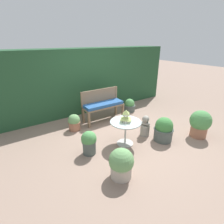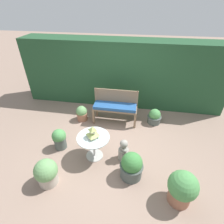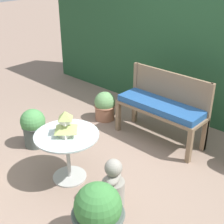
{
  "view_description": "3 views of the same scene",
  "coord_description": "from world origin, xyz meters",
  "px_view_note": "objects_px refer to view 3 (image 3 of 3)",
  "views": [
    {
      "loc": [
        -2.6,
        -3.19,
        2.34
      ],
      "look_at": [
        -0.23,
        0.32,
        0.58
      ],
      "focal_mm": 28.0,
      "sensor_mm": 36.0,
      "label": 1
    },
    {
      "loc": [
        0.58,
        -3.1,
        3.18
      ],
      "look_at": [
        -0.03,
        0.51,
        0.7
      ],
      "focal_mm": 28.0,
      "sensor_mm": 36.0,
      "label": 2
    },
    {
      "loc": [
        2.09,
        -2.18,
        2.37
      ],
      "look_at": [
        -0.24,
        0.31,
        0.65
      ],
      "focal_mm": 50.0,
      "sensor_mm": 36.0,
      "label": 3
    }
  ],
  "objects_px": {
    "potted_plant_bench_right": "(105,106)",
    "potted_plant_bench_left": "(34,127)",
    "patio_table": "(67,144)",
    "pagoda_birdhouse": "(66,125)",
    "garden_bust": "(113,185)",
    "potted_plant_table_far": "(98,215)",
    "garden_bench": "(160,109)"
  },
  "relations": [
    {
      "from": "potted_plant_bench_right",
      "to": "potted_plant_bench_left",
      "type": "height_order",
      "value": "potted_plant_bench_left"
    },
    {
      "from": "patio_table",
      "to": "garden_bust",
      "type": "bearing_deg",
      "value": 2.62
    },
    {
      "from": "potted_plant_bench_right",
      "to": "potted_plant_table_far",
      "type": "height_order",
      "value": "potted_plant_table_far"
    },
    {
      "from": "potted_plant_bench_right",
      "to": "potted_plant_table_far",
      "type": "bearing_deg",
      "value": -47.2
    },
    {
      "from": "patio_table",
      "to": "potted_plant_bench_left",
      "type": "relative_size",
      "value": 1.34
    },
    {
      "from": "pagoda_birdhouse",
      "to": "garden_bust",
      "type": "bearing_deg",
      "value": 2.62
    },
    {
      "from": "pagoda_birdhouse",
      "to": "potted_plant_bench_right",
      "type": "relative_size",
      "value": 0.62
    },
    {
      "from": "pagoda_birdhouse",
      "to": "garden_bust",
      "type": "relative_size",
      "value": 0.51
    },
    {
      "from": "patio_table",
      "to": "potted_plant_table_far",
      "type": "height_order",
      "value": "potted_plant_table_far"
    },
    {
      "from": "potted_plant_bench_left",
      "to": "potted_plant_table_far",
      "type": "relative_size",
      "value": 0.89
    },
    {
      "from": "potted_plant_bench_right",
      "to": "potted_plant_table_far",
      "type": "relative_size",
      "value": 0.76
    },
    {
      "from": "garden_bench",
      "to": "patio_table",
      "type": "height_order",
      "value": "patio_table"
    },
    {
      "from": "garden_bust",
      "to": "potted_plant_bench_right",
      "type": "height_order",
      "value": "garden_bust"
    },
    {
      "from": "garden_bust",
      "to": "potted_plant_bench_left",
      "type": "height_order",
      "value": "garden_bust"
    },
    {
      "from": "garden_bench",
      "to": "potted_plant_bench_left",
      "type": "height_order",
      "value": "garden_bench"
    },
    {
      "from": "potted_plant_table_far",
      "to": "pagoda_birdhouse",
      "type": "bearing_deg",
      "value": 156.02
    },
    {
      "from": "pagoda_birdhouse",
      "to": "garden_bust",
      "type": "distance_m",
      "value": 0.82
    },
    {
      "from": "garden_bust",
      "to": "potted_plant_bench_right",
      "type": "distance_m",
      "value": 1.93
    },
    {
      "from": "pagoda_birdhouse",
      "to": "patio_table",
      "type": "bearing_deg",
      "value": 180.0
    },
    {
      "from": "garden_bench",
      "to": "patio_table",
      "type": "bearing_deg",
      "value": -100.59
    },
    {
      "from": "potted_plant_bench_left",
      "to": "potted_plant_table_far",
      "type": "xyz_separation_m",
      "value": [
        1.78,
        -0.53,
        0.0
      ]
    },
    {
      "from": "garden_bust",
      "to": "potted_plant_table_far",
      "type": "bearing_deg",
      "value": 1.7
    },
    {
      "from": "garden_bench",
      "to": "patio_table",
      "type": "relative_size",
      "value": 1.73
    },
    {
      "from": "garden_bust",
      "to": "garden_bench",
      "type": "bearing_deg",
      "value": 172.14
    },
    {
      "from": "patio_table",
      "to": "potted_plant_bench_left",
      "type": "xyz_separation_m",
      "value": [
        -0.89,
        0.14,
        -0.18
      ]
    },
    {
      "from": "garden_bust",
      "to": "potted_plant_bench_right",
      "type": "relative_size",
      "value": 1.21
    },
    {
      "from": "potted_plant_bench_left",
      "to": "potted_plant_bench_right",
      "type": "bearing_deg",
      "value": 82.32
    },
    {
      "from": "garden_bench",
      "to": "potted_plant_bench_left",
      "type": "distance_m",
      "value": 1.74
    },
    {
      "from": "garden_bust",
      "to": "potted_plant_table_far",
      "type": "xyz_separation_m",
      "value": [
        0.21,
        -0.43,
        0.04
      ]
    },
    {
      "from": "potted_plant_bench_left",
      "to": "patio_table",
      "type": "bearing_deg",
      "value": -8.65
    },
    {
      "from": "potted_plant_bench_right",
      "to": "garden_bench",
      "type": "bearing_deg",
      "value": 3.96
    },
    {
      "from": "patio_table",
      "to": "potted_plant_bench_left",
      "type": "distance_m",
      "value": 0.92
    }
  ]
}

